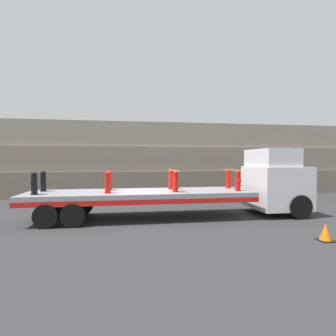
# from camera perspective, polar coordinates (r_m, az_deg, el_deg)

# --- Properties ---
(ground_plane) EXTENTS (120.00, 120.00, 0.00)m
(ground_plane) POSITION_cam_1_polar(r_m,az_deg,el_deg) (11.46, -5.78, -10.80)
(ground_plane) COLOR #2D2D30
(rock_cliff) EXTENTS (60.00, 3.30, 5.14)m
(rock_cliff) POSITION_cam_1_polar(r_m,az_deg,el_deg) (19.44, -7.13, 1.94)
(rock_cliff) COLOR #706656
(rock_cliff) RESTS_ON ground_plane
(truck_cab) EXTENTS (2.25, 2.67, 2.99)m
(truck_cab) POSITION_cam_1_polar(r_m,az_deg,el_deg) (13.14, 22.55, -2.71)
(truck_cab) COLOR silver
(truck_cab) RESTS_ON ground_plane
(flatbed_trailer) EXTENTS (9.42, 2.58, 1.16)m
(flatbed_trailer) POSITION_cam_1_polar(r_m,az_deg,el_deg) (11.28, -8.42, -6.09)
(flatbed_trailer) COLOR gray
(flatbed_trailer) RESTS_ON ground_plane
(fire_hydrant_black_near_0) EXTENTS (0.28, 0.50, 0.88)m
(fire_hydrant_black_near_0) POSITION_cam_1_polar(r_m,az_deg,el_deg) (11.23, -27.11, -3.02)
(fire_hydrant_black_near_0) COLOR black
(fire_hydrant_black_near_0) RESTS_ON flatbed_trailer
(fire_hydrant_black_far_0) EXTENTS (0.28, 0.50, 0.88)m
(fire_hydrant_black_far_0) POSITION_cam_1_polar(r_m,az_deg,el_deg) (12.27, -25.52, -2.62)
(fire_hydrant_black_far_0) COLOR black
(fire_hydrant_black_far_0) RESTS_ON flatbed_trailer
(fire_hydrant_red_near_1) EXTENTS (0.28, 0.50, 0.88)m
(fire_hydrant_red_near_1) POSITION_cam_1_polar(r_m,az_deg,el_deg) (10.69, -13.00, -3.11)
(fire_hydrant_red_near_1) COLOR red
(fire_hydrant_red_near_1) RESTS_ON flatbed_trailer
(fire_hydrant_red_far_1) EXTENTS (0.28, 0.50, 0.88)m
(fire_hydrant_red_far_1) POSITION_cam_1_polar(r_m,az_deg,el_deg) (11.78, -12.62, -2.67)
(fire_hydrant_red_far_1) COLOR red
(fire_hydrant_red_far_1) RESTS_ON flatbed_trailer
(fire_hydrant_red_near_2) EXTENTS (0.28, 0.50, 0.88)m
(fire_hydrant_red_near_2) POSITION_cam_1_polar(r_m,az_deg,el_deg) (10.85, 1.61, -3.00)
(fire_hydrant_red_near_2) COLOR red
(fire_hydrant_red_near_2) RESTS_ON flatbed_trailer
(fire_hydrant_red_far_2) EXTENTS (0.28, 0.50, 0.88)m
(fire_hydrant_red_far_2) POSITION_cam_1_polar(r_m,az_deg,el_deg) (11.92, 0.65, -2.58)
(fire_hydrant_red_far_2) COLOR red
(fire_hydrant_red_far_2) RESTS_ON flatbed_trailer
(fire_hydrant_red_near_3) EXTENTS (0.28, 0.50, 0.88)m
(fire_hydrant_red_near_3) POSITION_cam_1_polar(r_m,az_deg,el_deg) (11.66, 14.98, -2.73)
(fire_hydrant_red_near_3) COLOR red
(fire_hydrant_red_near_3) RESTS_ON flatbed_trailer
(fire_hydrant_red_far_3) EXTENTS (0.28, 0.50, 0.88)m
(fire_hydrant_red_far_3) POSITION_cam_1_polar(r_m,az_deg,el_deg) (12.66, 12.98, -2.37)
(fire_hydrant_red_far_3) COLOR red
(fire_hydrant_red_far_3) RESTS_ON flatbed_trailer
(cargo_strap_rear) EXTENTS (0.05, 2.68, 0.01)m
(cargo_strap_rear) POSITION_cam_1_polar(r_m,az_deg,el_deg) (11.36, 1.11, -0.48)
(cargo_strap_rear) COLOR yellow
(cargo_strap_rear) RESTS_ON fire_hydrant_red_near_2
(cargo_strap_middle) EXTENTS (0.05, 2.68, 0.01)m
(cargo_strap_middle) POSITION_cam_1_polar(r_m,az_deg,el_deg) (12.14, 13.96, -0.39)
(cargo_strap_middle) COLOR yellow
(cargo_strap_middle) RESTS_ON fire_hydrant_red_near_3
(traffic_cone) EXTENTS (0.46, 0.46, 0.52)m
(traffic_cone) POSITION_cam_1_polar(r_m,az_deg,el_deg) (9.61, 31.09, -11.93)
(traffic_cone) COLOR black
(traffic_cone) RESTS_ON ground_plane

